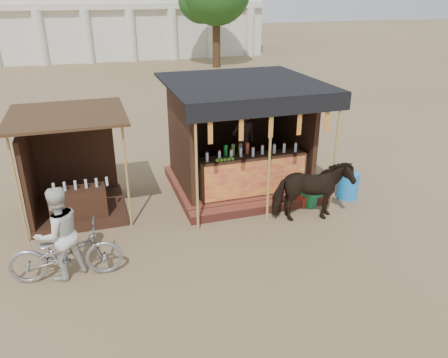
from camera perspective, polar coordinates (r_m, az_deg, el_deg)
name	(u,v)px	position (r m, az deg, el deg)	size (l,w,h in m)	color
ground	(250,265)	(8.39, 3.39, -11.11)	(120.00, 120.00, 0.00)	#846B4C
main_stall	(241,150)	(11.06, 2.21, 3.78)	(3.60, 3.61, 2.78)	brown
secondary_stall	(68,179)	(10.43, -19.69, 0.05)	(2.40, 2.40, 2.38)	#371F14
cow	(312,192)	(9.73, 11.38, -1.62)	(0.76, 1.68, 1.41)	black
motorbike	(66,253)	(8.27, -20.00, -9.05)	(0.68, 1.94, 1.02)	gray
bystander	(59,234)	(8.16, -20.77, -6.69)	(0.84, 0.66, 1.73)	silver
blue_barrel	(348,185)	(11.20, 15.86, -0.78)	(0.52, 0.52, 0.65)	blue
red_crate	(303,199)	(10.69, 10.28, -2.55)	(0.37, 0.42, 0.27)	#A02C1A
cooler	(312,194)	(10.74, 11.37, -1.94)	(0.76, 0.65, 0.46)	#1C7F45
background_building	(82,1)	(36.38, -18.10, 21.22)	(26.00, 7.45, 8.18)	silver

